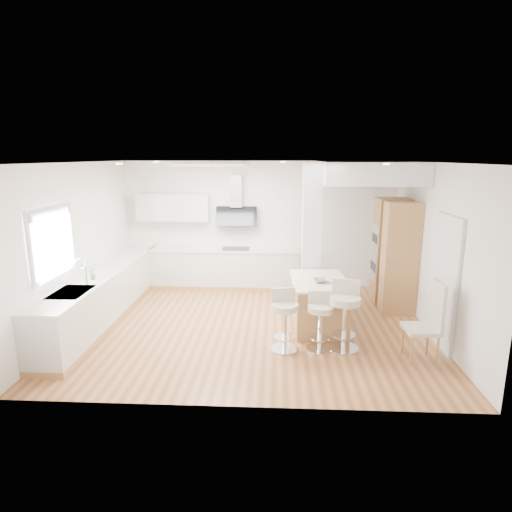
# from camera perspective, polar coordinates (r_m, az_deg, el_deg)

# --- Properties ---
(ground) EXTENTS (6.00, 6.00, 0.00)m
(ground) POSITION_cam_1_polar(r_m,az_deg,el_deg) (7.60, -0.41, -9.25)
(ground) COLOR #AD6E40
(ground) RESTS_ON ground
(ceiling) EXTENTS (6.00, 5.00, 0.02)m
(ceiling) POSITION_cam_1_polar(r_m,az_deg,el_deg) (7.60, -0.41, -9.25)
(ceiling) COLOR white
(ceiling) RESTS_ON ground
(wall_back) EXTENTS (6.00, 0.04, 2.80)m
(wall_back) POSITION_cam_1_polar(r_m,az_deg,el_deg) (9.64, 0.44, 4.23)
(wall_back) COLOR white
(wall_back) RESTS_ON ground
(wall_left) EXTENTS (0.04, 5.00, 2.80)m
(wall_left) POSITION_cam_1_polar(r_m,az_deg,el_deg) (7.94, -22.59, 1.27)
(wall_left) COLOR white
(wall_left) RESTS_ON ground
(wall_right) EXTENTS (0.04, 5.00, 2.80)m
(wall_right) POSITION_cam_1_polar(r_m,az_deg,el_deg) (7.62, 22.71, 0.80)
(wall_right) COLOR white
(wall_right) RESTS_ON ground
(skylight) EXTENTS (4.10, 2.10, 0.06)m
(skylight) POSITION_cam_1_polar(r_m,az_deg,el_deg) (7.71, -6.20, 12.15)
(skylight) COLOR silver
(skylight) RESTS_ON ground
(window_left) EXTENTS (0.06, 1.28, 1.07)m
(window_left) POSITION_cam_1_polar(r_m,az_deg,el_deg) (7.08, -25.54, 2.08)
(window_left) COLOR white
(window_left) RESTS_ON ground
(doorway_right) EXTENTS (0.05, 1.00, 2.10)m
(doorway_right) POSITION_cam_1_polar(r_m,az_deg,el_deg) (7.16, 23.81, -3.35)
(doorway_right) COLOR #443E35
(doorway_right) RESTS_ON ground
(counter_left) EXTENTS (0.63, 4.50, 1.35)m
(counter_left) POSITION_cam_1_polar(r_m,az_deg,el_deg) (8.25, -19.45, -4.81)
(counter_left) COLOR #B3844D
(counter_left) RESTS_ON ground
(counter_back) EXTENTS (3.62, 0.63, 2.50)m
(counter_back) POSITION_cam_1_polar(r_m,az_deg,el_deg) (9.59, -5.11, -0.17)
(counter_back) COLOR #B3844D
(counter_back) RESTS_ON ground
(pillar) EXTENTS (0.35, 0.35, 2.80)m
(pillar) POSITION_cam_1_polar(r_m,az_deg,el_deg) (8.13, 7.38, 2.44)
(pillar) COLOR silver
(pillar) RESTS_ON ground
(soffit) EXTENTS (1.78, 2.20, 0.40)m
(soffit) POSITION_cam_1_polar(r_m,az_deg,el_deg) (8.58, 14.52, 10.77)
(soffit) COLOR white
(soffit) RESTS_ON ground
(oven_column) EXTENTS (0.63, 1.21, 2.10)m
(oven_column) POSITION_cam_1_polar(r_m,az_deg,el_deg) (8.74, 17.86, 0.32)
(oven_column) COLOR #B3844D
(oven_column) RESTS_ON ground
(peninsula) EXTENTS (0.99, 1.43, 0.91)m
(peninsula) POSITION_cam_1_polar(r_m,az_deg,el_deg) (7.48, 8.32, -6.24)
(peninsula) COLOR #B3844D
(peninsula) RESTS_ON ground
(bar_stool_a) EXTENTS (0.50, 0.50, 0.95)m
(bar_stool_a) POSITION_cam_1_polar(r_m,az_deg,el_deg) (6.53, 3.83, -8.09)
(bar_stool_a) COLOR silver
(bar_stool_a) RESTS_ON ground
(bar_stool_b) EXTENTS (0.42, 0.42, 0.90)m
(bar_stool_b) POSITION_cam_1_polar(r_m,az_deg,el_deg) (6.61, 8.54, -8.20)
(bar_stool_b) COLOR silver
(bar_stool_b) RESTS_ON ground
(bar_stool_c) EXTENTS (0.57, 0.57, 1.07)m
(bar_stool_c) POSITION_cam_1_polar(r_m,az_deg,el_deg) (6.66, 11.73, -7.30)
(bar_stool_c) COLOR silver
(bar_stool_c) RESTS_ON ground
(dining_chair) EXTENTS (0.48, 0.48, 1.19)m
(dining_chair) POSITION_cam_1_polar(r_m,az_deg,el_deg) (6.63, 22.12, -7.81)
(dining_chair) COLOR beige
(dining_chair) RESTS_ON ground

